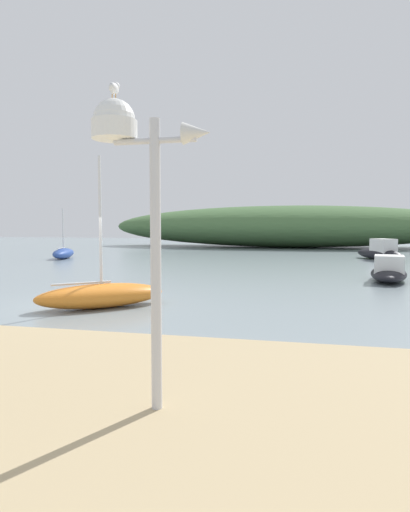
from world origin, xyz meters
TOP-DOWN VIEW (x-y plane):
  - ground_plane at (0.00, 0.00)m, footprint 120.00×120.00m
  - distant_hill at (5.01, 33.92)m, footprint 37.72×10.68m
  - mast_structure at (4.13, -6.62)m, footprint 1.35×0.51m
  - seagull_on_radar at (3.95, -6.60)m, footprint 0.12×0.29m
  - sailboat_far_left at (-9.66, 15.04)m, footprint 1.95×3.55m
  - motorboat_near_shore at (11.28, 18.60)m, footprint 3.08×4.32m
  - motorboat_by_sandbar at (9.61, 7.31)m, footprint 2.02×3.98m
  - sailboat_inner_mooring at (0.67, -0.33)m, footprint 3.49×3.17m

SIDE VIEW (x-z plane):
  - ground_plane at x=0.00m, z-range 0.00..0.00m
  - sailboat_inner_mooring at x=0.67m, z-range -1.73..2.43m
  - sailboat_far_left at x=-9.66m, z-range -1.36..2.08m
  - motorboat_by_sandbar at x=9.61m, z-range -0.14..0.93m
  - motorboat_near_shore at x=11.28m, z-range -0.18..1.21m
  - distant_hill at x=5.01m, z-range 0.00..4.30m
  - mast_structure at x=4.13m, z-range 1.32..4.80m
  - seagull_on_radar at x=3.95m, z-range 3.70..3.91m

